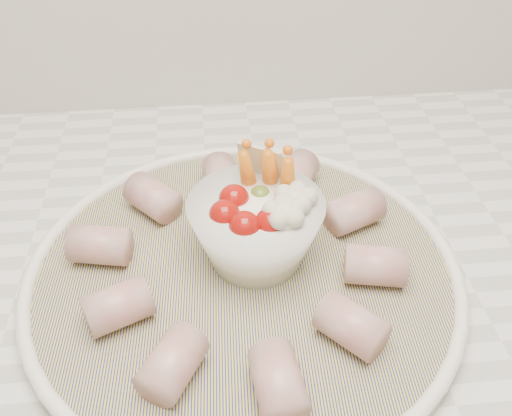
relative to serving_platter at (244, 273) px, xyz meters
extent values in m
cube|color=silver|center=(0.03, 0.02, -0.03)|extent=(2.04, 0.62, 0.04)
cylinder|color=navy|center=(0.00, 0.00, 0.00)|extent=(0.39, 0.39, 0.01)
torus|color=white|center=(0.00, 0.00, 0.00)|extent=(0.38, 0.38, 0.01)
sphere|color=maroon|center=(-0.01, 0.01, 0.06)|extent=(0.03, 0.03, 0.03)
sphere|color=maroon|center=(0.00, -0.01, 0.06)|extent=(0.03, 0.03, 0.03)
sphere|color=maroon|center=(0.02, -0.01, 0.06)|extent=(0.03, 0.03, 0.03)
sphere|color=maroon|center=(0.00, 0.03, 0.06)|extent=(0.03, 0.03, 0.03)
sphere|color=#536D24|center=(0.02, 0.03, 0.06)|extent=(0.02, 0.02, 0.02)
cone|color=orange|center=(0.01, 0.05, 0.07)|extent=(0.03, 0.04, 0.06)
cone|color=orange|center=(0.03, 0.04, 0.07)|extent=(0.03, 0.04, 0.06)
cone|color=orange|center=(0.04, 0.03, 0.07)|extent=(0.02, 0.03, 0.06)
sphere|color=beige|center=(0.04, 0.01, 0.06)|extent=(0.03, 0.03, 0.03)
sphere|color=beige|center=(0.03, -0.01, 0.06)|extent=(0.03, 0.03, 0.03)
cube|color=beige|center=(0.02, 0.06, 0.07)|extent=(0.04, 0.03, 0.04)
cylinder|color=#A44B4D|center=(0.11, -0.02, 0.02)|extent=(0.06, 0.04, 0.03)
cylinder|color=#A44B4D|center=(0.11, 0.05, 0.02)|extent=(0.06, 0.05, 0.03)
cylinder|color=#A44B4D|center=(0.06, 0.11, 0.02)|extent=(0.05, 0.06, 0.03)
cylinder|color=#A44B4D|center=(-0.01, 0.11, 0.02)|extent=(0.04, 0.05, 0.03)
cylinder|color=#A44B4D|center=(-0.08, 0.09, 0.02)|extent=(0.06, 0.06, 0.03)
cylinder|color=#A44B4D|center=(-0.12, 0.03, 0.02)|extent=(0.06, 0.04, 0.03)
cylinder|color=#A44B4D|center=(-0.10, -0.05, 0.02)|extent=(0.06, 0.05, 0.03)
cylinder|color=#A44B4D|center=(-0.06, -0.10, 0.02)|extent=(0.05, 0.06, 0.03)
cylinder|color=#A44B4D|center=(0.01, -0.12, 0.02)|extent=(0.04, 0.05, 0.03)
cylinder|color=#A44B4D|center=(0.07, -0.08, 0.02)|extent=(0.06, 0.06, 0.03)
camera|label=1|loc=(-0.02, -0.35, 0.36)|focal=40.00mm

